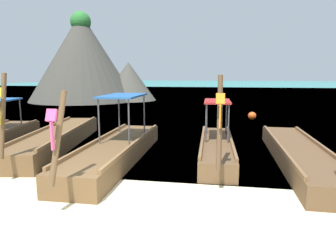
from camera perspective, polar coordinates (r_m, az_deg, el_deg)
ground at (r=5.89m, az=-7.51°, el=-17.87°), size 120.00×120.00×0.00m
sea_water at (r=67.37m, az=8.47°, el=7.28°), size 120.00×120.00×0.00m
longtail_boat_yellow_ribbon at (r=12.21m, az=-19.95°, el=-2.25°), size 2.36×7.36×2.75m
longtail_boat_pink_ribbon at (r=9.82m, az=-9.61°, el=-4.41°), size 1.43×7.17×2.40m
longtail_boat_orange_ribbon at (r=10.19m, az=9.04°, el=-3.93°), size 1.17×5.68×2.70m
longtail_boat_red_ribbon at (r=10.20m, az=23.27°, el=-4.96°), size 1.34×7.58×2.56m
karst_rock at (r=32.84m, az=-14.81°, el=11.86°), size 12.74×10.81×8.86m
mooring_buoy_near at (r=18.91m, az=15.43°, el=1.83°), size 0.48×0.48×0.48m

